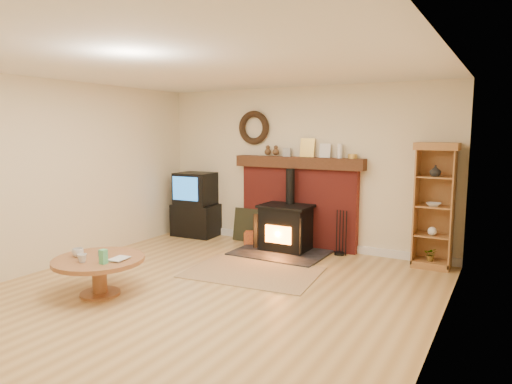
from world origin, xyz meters
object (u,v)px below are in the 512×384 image
Objects in this scene: tv_unit at (196,206)px; curio_cabinet at (434,205)px; wood_stove at (285,229)px; coffee_table at (98,265)px.

curio_cabinet reaches higher than tv_unit.
wood_stove reaches higher than coffee_table.
wood_stove is at bearing -5.84° from tv_unit.
curio_cabinet is (2.16, 0.28, 0.51)m from wood_stove.
curio_cabinet is at bearing 1.18° from tv_unit.
wood_stove is 1.22× the size of tv_unit.
curio_cabinet reaches higher than coffee_table.
tv_unit is at bearing 174.16° from wood_stove.
tv_unit is at bearing 105.98° from coffee_table.
wood_stove is at bearing 69.77° from coffee_table.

